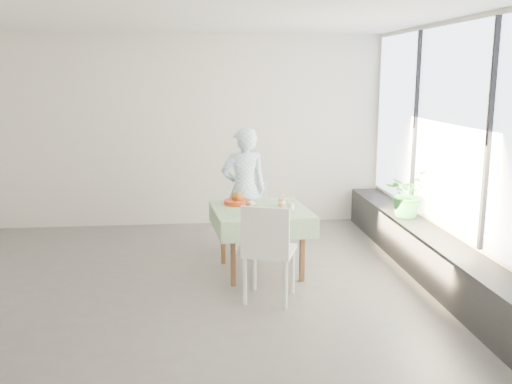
{
  "coord_description": "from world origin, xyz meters",
  "views": [
    {
      "loc": [
        0.23,
        -5.94,
        2.22
      ],
      "look_at": [
        0.89,
        0.29,
        0.92
      ],
      "focal_mm": 40.0,
      "sensor_mm": 36.0,
      "label": 1
    }
  ],
  "objects": [
    {
      "name": "cafe_table",
      "position": [
        0.94,
        0.24,
        0.46
      ],
      "size": [
        1.13,
        1.13,
        0.74
      ],
      "color": "brown",
      "rests_on": "ground"
    },
    {
      "name": "wall_back",
      "position": [
        0.0,
        2.5,
        1.4
      ],
      "size": [
        6.0,
        0.02,
        2.8
      ],
      "primitive_type": "cube",
      "color": "silver",
      "rests_on": "ground"
    },
    {
      "name": "juice_cup_orange",
      "position": [
        1.19,
        0.34,
        0.8
      ],
      "size": [
        0.08,
        0.08,
        0.24
      ],
      "color": "white",
      "rests_on": "cafe_table"
    },
    {
      "name": "chair_near",
      "position": [
        0.93,
        -0.59,
        0.31
      ],
      "size": [
        0.6,
        0.6,
        1.0
      ],
      "color": "white",
      "rests_on": "ground"
    },
    {
      "name": "ceiling",
      "position": [
        0.0,
        0.0,
        2.8
      ],
      "size": [
        6.0,
        6.0,
        0.0
      ],
      "primitive_type": "plane",
      "rotation": [
        3.14,
        0.0,
        0.0
      ],
      "color": "white",
      "rests_on": "ground"
    },
    {
      "name": "wall_front",
      "position": [
        0.0,
        -2.5,
        1.4
      ],
      "size": [
        6.0,
        0.02,
        2.8
      ],
      "primitive_type": "cube",
      "color": "silver",
      "rests_on": "ground"
    },
    {
      "name": "window_pane",
      "position": [
        2.97,
        0.0,
        1.65
      ],
      "size": [
        0.01,
        4.8,
        2.18
      ],
      "primitive_type": "cube",
      "color": "#D1E0F9",
      "rests_on": "ground"
    },
    {
      "name": "floor",
      "position": [
        0.0,
        0.0,
        0.0
      ],
      "size": [
        6.0,
        6.0,
        0.0
      ],
      "primitive_type": "plane",
      "color": "#595654",
      "rests_on": "ground"
    },
    {
      "name": "diner",
      "position": [
        0.83,
        1.05,
        0.79
      ],
      "size": [
        0.63,
        0.46,
        1.59
      ],
      "primitive_type": "imported",
      "rotation": [
        0.0,
        0.0,
        3.29
      ],
      "color": "#91C2E9",
      "rests_on": "ground"
    },
    {
      "name": "window_ledge",
      "position": [
        2.8,
        0.0,
        0.25
      ],
      "size": [
        0.4,
        4.8,
        0.5
      ],
      "primitive_type": "cube",
      "color": "black",
      "rests_on": "ground"
    },
    {
      "name": "wall_right",
      "position": [
        3.0,
        0.0,
        1.4
      ],
      "size": [
        0.02,
        5.0,
        2.8
      ],
      "primitive_type": "cube",
      "color": "silver",
      "rests_on": "ground"
    },
    {
      "name": "second_dish",
      "position": [
        0.7,
        0.5,
        0.79
      ],
      "size": [
        0.31,
        0.31,
        0.15
      ],
      "color": "red",
      "rests_on": "cafe_table"
    },
    {
      "name": "main_dish",
      "position": [
        0.83,
        0.02,
        0.79
      ],
      "size": [
        0.27,
        0.27,
        0.14
      ],
      "color": "white",
      "rests_on": "cafe_table"
    },
    {
      "name": "chair_far",
      "position": [
        0.9,
        1.09,
        0.26
      ],
      "size": [
        0.47,
        0.47,
        0.85
      ],
      "color": "white",
      "rests_on": "ground"
    },
    {
      "name": "juice_cup_lemonade",
      "position": [
        1.26,
        0.12,
        0.8
      ],
      "size": [
        0.09,
        0.09,
        0.24
      ],
      "color": "white",
      "rests_on": "cafe_table"
    },
    {
      "name": "potted_plant",
      "position": [
        2.79,
        0.65,
        0.8
      ],
      "size": [
        0.71,
        0.71,
        0.6
      ],
      "primitive_type": "imported",
      "rotation": [
        0.0,
        0.0,
        0.79
      ],
      "color": "#2B823B",
      "rests_on": "window_ledge"
    }
  ]
}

